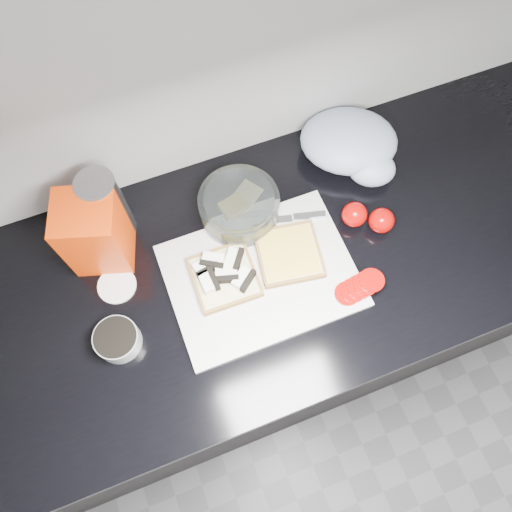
{
  "coord_description": "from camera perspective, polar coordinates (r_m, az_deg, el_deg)",
  "views": [
    {
      "loc": [
        -0.1,
        0.81,
        1.92
      ],
      "look_at": [
        0.05,
        1.2,
        0.95
      ],
      "focal_mm": 35.0,
      "sensor_mm": 36.0,
      "label": 1
    }
  ],
  "objects": [
    {
      "name": "whole_tomatoes",
      "position": [
        1.15,
        12.67,
        4.31
      ],
      "size": [
        0.11,
        0.09,
        0.06
      ],
      "rotation": [
        0.0,
        0.0,
        -0.3
      ],
      "color": "#9E0603",
      "rests_on": "countertop"
    },
    {
      "name": "grocery_bag",
      "position": [
        1.22,
        10.91,
        12.37
      ],
      "size": [
        0.29,
        0.28,
        0.1
      ],
      "rotation": [
        0.0,
        0.0,
        -0.43
      ],
      "color": "#97A3BA",
      "rests_on": "countertop"
    },
    {
      "name": "bread_left",
      "position": [
        1.07,
        -3.71,
        -2.23
      ],
      "size": [
        0.14,
        0.14,
        0.04
      ],
      "rotation": [
        0.0,
        0.0,
        -0.02
      ],
      "color": "beige",
      "rests_on": "cutting_board"
    },
    {
      "name": "knife",
      "position": [
        1.14,
        3.62,
        4.31
      ],
      "size": [
        0.23,
        0.07,
        0.01
      ],
      "rotation": [
        0.0,
        0.0,
        -0.25
      ],
      "color": "#B6B7BB",
      "rests_on": "cutting_board"
    },
    {
      "name": "tub_lid",
      "position": [
        1.13,
        -15.61,
        -3.27
      ],
      "size": [
        0.11,
        0.11,
        0.01
      ],
      "primitive_type": "cylinder",
      "rotation": [
        0.0,
        0.0,
        -0.35
      ],
      "color": "white",
      "rests_on": "countertop"
    },
    {
      "name": "steel_canister",
      "position": [
        1.1,
        -16.63,
        5.36
      ],
      "size": [
        0.08,
        0.08,
        0.19
      ],
      "primitive_type": "cylinder",
      "color": "#ABABAF",
      "rests_on": "countertop"
    },
    {
      "name": "base_cabinet",
      "position": [
        1.55,
        -1.92,
        -8.27
      ],
      "size": [
        3.5,
        0.6,
        0.86
      ],
      "primitive_type": "cube",
      "color": "black",
      "rests_on": "ground"
    },
    {
      "name": "seed_tub",
      "position": [
        1.06,
        -15.57,
        -9.16
      ],
      "size": [
        0.09,
        0.09,
        0.05
      ],
      "color": "#979C9C",
      "rests_on": "countertop"
    },
    {
      "name": "countertop",
      "position": [
        1.12,
        -2.63,
        -2.3
      ],
      "size": [
        3.5,
        0.64,
        0.04
      ],
      "primitive_type": "cube",
      "color": "black",
      "rests_on": "base_cabinet"
    },
    {
      "name": "bread_right",
      "position": [
        1.09,
        3.78,
        0.23
      ],
      "size": [
        0.16,
        0.16,
        0.02
      ],
      "rotation": [
        0.0,
        0.0,
        -0.16
      ],
      "color": "beige",
      "rests_on": "cutting_board"
    },
    {
      "name": "tomato_slices",
      "position": [
        1.08,
        11.73,
        -3.49
      ],
      "size": [
        0.12,
        0.08,
        0.02
      ],
      "rotation": [
        0.0,
        0.0,
        -0.39
      ],
      "color": "#9E0603",
      "rests_on": "cutting_board"
    },
    {
      "name": "cutting_board",
      "position": [
        1.09,
        0.57,
        -2.27
      ],
      "size": [
        0.4,
        0.3,
        0.01
      ],
      "primitive_type": "cube",
      "color": "silver",
      "rests_on": "countertop"
    },
    {
      "name": "bread_bag",
      "position": [
        1.08,
        -17.9,
        2.54
      ],
      "size": [
        0.15,
        0.14,
        0.19
      ],
      "primitive_type": "cube",
      "rotation": [
        0.0,
        0.0,
        -0.31
      ],
      "color": "red",
      "rests_on": "countertop"
    },
    {
      "name": "glass_bowl",
      "position": [
        1.13,
        -1.93,
        5.58
      ],
      "size": [
        0.18,
        0.18,
        0.08
      ],
      "rotation": [
        0.0,
        0.0,
        0.23
      ],
      "color": "silver",
      "rests_on": "countertop"
    }
  ]
}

